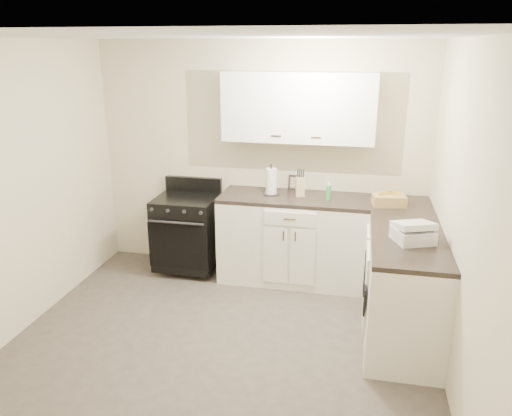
% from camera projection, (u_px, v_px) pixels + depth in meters
% --- Properties ---
extents(floor, '(3.60, 3.60, 0.00)m').
position_uv_depth(floor, '(217.00, 352.00, 4.17)').
color(floor, '#473F38').
rests_on(floor, ground).
extents(ceiling, '(3.60, 3.60, 0.00)m').
position_uv_depth(ceiling, '(208.00, 36.00, 3.39)').
color(ceiling, white).
rests_on(ceiling, wall_back).
extents(wall_back, '(3.60, 0.00, 3.60)m').
position_uv_depth(wall_back, '(260.00, 159.00, 5.45)').
color(wall_back, beige).
rests_on(wall_back, ground).
extents(wall_right, '(0.00, 3.60, 3.60)m').
position_uv_depth(wall_right, '(465.00, 227.00, 3.42)').
color(wall_right, beige).
rests_on(wall_right, ground).
extents(wall_left, '(0.00, 3.60, 3.60)m').
position_uv_depth(wall_left, '(4.00, 196.00, 4.13)').
color(wall_left, beige).
rests_on(wall_left, ground).
extents(wall_front, '(3.60, 0.00, 3.60)m').
position_uv_depth(wall_front, '(90.00, 342.00, 2.10)').
color(wall_front, beige).
rests_on(wall_front, ground).
extents(base_cabinets_back, '(1.55, 0.60, 0.90)m').
position_uv_depth(base_cabinets_back, '(293.00, 240.00, 5.34)').
color(base_cabinets_back, white).
rests_on(base_cabinets_back, floor).
extents(base_cabinets_right, '(0.60, 1.90, 0.90)m').
position_uv_depth(base_cabinets_right, '(401.00, 276.00, 4.52)').
color(base_cabinets_right, white).
rests_on(base_cabinets_right, floor).
extents(countertop_back, '(1.55, 0.60, 0.04)m').
position_uv_depth(countertop_back, '(294.00, 198.00, 5.19)').
color(countertop_back, black).
rests_on(countertop_back, base_cabinets_back).
extents(countertop_right, '(0.60, 1.90, 0.04)m').
position_uv_depth(countertop_right, '(406.00, 227.00, 4.37)').
color(countertop_right, black).
rests_on(countertop_right, base_cabinets_right).
extents(upper_cabinets, '(1.55, 0.30, 0.70)m').
position_uv_depth(upper_cabinets, '(298.00, 107.00, 5.04)').
color(upper_cabinets, white).
rests_on(upper_cabinets, wall_back).
extents(stove, '(0.66, 0.56, 0.79)m').
position_uv_depth(stove, '(187.00, 232.00, 5.55)').
color(stove, black).
rests_on(stove, floor).
extents(knife_block, '(0.11, 0.10, 0.20)m').
position_uv_depth(knife_block, '(300.00, 187.00, 5.18)').
color(knife_block, '#D8AF85').
rests_on(knife_block, countertop_back).
extents(paper_towel, '(0.13, 0.13, 0.28)m').
position_uv_depth(paper_towel, '(271.00, 181.00, 5.23)').
color(paper_towel, white).
rests_on(paper_towel, countertop_back).
extents(soap_bottle, '(0.06, 0.06, 0.16)m').
position_uv_depth(soap_bottle, '(328.00, 193.00, 5.05)').
color(soap_bottle, green).
rests_on(soap_bottle, countertop_back).
extents(picture_frame, '(0.13, 0.05, 0.16)m').
position_uv_depth(picture_frame, '(294.00, 183.00, 5.40)').
color(picture_frame, black).
rests_on(picture_frame, countertop_back).
extents(wicker_basket, '(0.34, 0.25, 0.10)m').
position_uv_depth(wicker_basket, '(389.00, 200.00, 4.89)').
color(wicker_basket, tan).
rests_on(wicker_basket, countertop_right).
extents(countertop_grill, '(0.37, 0.36, 0.11)m').
position_uv_depth(countertop_grill, '(413.00, 235.00, 3.99)').
color(countertop_grill, silver).
rests_on(countertop_grill, countertop_right).
extents(oven_mitt_near, '(0.02, 0.13, 0.23)m').
position_uv_depth(oven_mitt_near, '(365.00, 300.00, 4.06)').
color(oven_mitt_near, black).
rests_on(oven_mitt_near, base_cabinets_right).
extents(oven_mitt_far, '(0.02, 0.15, 0.27)m').
position_uv_depth(oven_mitt_far, '(365.00, 280.00, 4.41)').
color(oven_mitt_far, black).
rests_on(oven_mitt_far, base_cabinets_right).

